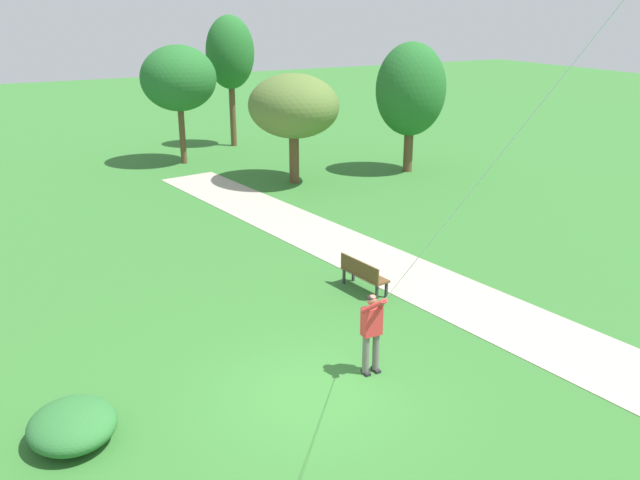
# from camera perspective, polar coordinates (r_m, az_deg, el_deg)

# --- Properties ---
(ground_plane) EXTENTS (120.00, 120.00, 0.00)m
(ground_plane) POSITION_cam_1_polar(r_m,az_deg,el_deg) (13.15, -0.35, -13.14)
(ground_plane) COLOR #33702D
(walkway_path) EXTENTS (6.80, 32.02, 0.02)m
(walkway_path) POSITION_cam_1_polar(r_m,az_deg,el_deg) (17.30, 12.21, -5.10)
(walkway_path) COLOR #ADA393
(walkway_path) RESTS_ON ground
(person_kite_flyer) EXTENTS (0.52, 0.62, 1.83)m
(person_kite_flyer) POSITION_cam_1_polar(r_m,az_deg,el_deg) (13.38, 4.50, -7.42)
(person_kite_flyer) COLOR #232328
(person_kite_flyer) RESTS_ON ground
(park_bench_near_walkway) EXTENTS (0.64, 1.55, 0.88)m
(park_bench_near_walkway) POSITION_cam_1_polar(r_m,az_deg,el_deg) (17.31, 3.69, -2.83)
(park_bench_near_walkway) COLOR brown
(park_bench_near_walkway) RESTS_ON ground
(tree_horizon_far) EXTENTS (2.48, 2.25, 6.60)m
(tree_horizon_far) POSITION_cam_1_polar(r_m,az_deg,el_deg) (35.21, -7.72, 15.59)
(tree_horizon_far) COLOR brown
(tree_horizon_far) RESTS_ON ground
(tree_lakeside_near) EXTENTS (3.43, 3.40, 5.39)m
(tree_lakeside_near) POSITION_cam_1_polar(r_m,az_deg,el_deg) (31.57, -12.06, 13.40)
(tree_lakeside_near) COLOR brown
(tree_lakeside_near) RESTS_ON ground
(tree_lakeside_far) EXTENTS (3.62, 4.06, 4.49)m
(tree_lakeside_far) POSITION_cam_1_polar(r_m,az_deg,el_deg) (27.48, -2.29, 11.40)
(tree_lakeside_far) COLOR brown
(tree_lakeside_far) RESTS_ON ground
(tree_behind_path) EXTENTS (3.13, 2.85, 5.61)m
(tree_behind_path) POSITION_cam_1_polar(r_m,az_deg,el_deg) (29.63, 7.81, 12.65)
(tree_behind_path) COLOR brown
(tree_behind_path) RESTS_ON ground
(lakeside_shrub) EXTENTS (1.49, 1.62, 0.65)m
(lakeside_shrub) POSITION_cam_1_polar(r_m,az_deg,el_deg) (12.52, -20.49, -14.66)
(lakeside_shrub) COLOR #2D7033
(lakeside_shrub) RESTS_ON ground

